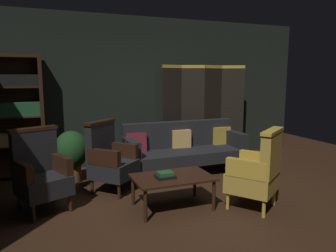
{
  "coord_description": "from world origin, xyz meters",
  "views": [
    {
      "loc": [
        -1.72,
        -3.55,
        1.68
      ],
      "look_at": [
        0.0,
        0.8,
        0.95
      ],
      "focal_mm": 34.1,
      "sensor_mm": 36.0,
      "label": 1
    }
  ],
  "objects_px": {
    "armchair_gilt_accent": "(257,171)",
    "armchair_wing_right": "(41,172)",
    "coffee_table": "(173,180)",
    "potted_plant": "(71,153)",
    "bookshelf": "(15,114)",
    "armchair_wing_left": "(110,159)",
    "folding_screen": "(203,111)",
    "book_green_cloth": "(165,174)",
    "velvet_couch": "(183,147)",
    "book_black_cloth": "(165,177)"
  },
  "relations": [
    {
      "from": "armchair_gilt_accent",
      "to": "armchair_wing_right",
      "type": "xyz_separation_m",
      "value": [
        -2.56,
        0.96,
        0.0
      ]
    },
    {
      "from": "coffee_table",
      "to": "book_green_cloth",
      "type": "xyz_separation_m",
      "value": [
        -0.11,
        -0.03,
        0.1
      ]
    },
    {
      "from": "armchair_wing_right",
      "to": "potted_plant",
      "type": "bearing_deg",
      "value": 65.61
    },
    {
      "from": "bookshelf",
      "to": "armchair_wing_left",
      "type": "relative_size",
      "value": 1.97
    },
    {
      "from": "bookshelf",
      "to": "armchair_wing_right",
      "type": "xyz_separation_m",
      "value": [
        0.36,
        -1.58,
        -0.58
      ]
    },
    {
      "from": "bookshelf",
      "to": "coffee_table",
      "type": "height_order",
      "value": "bookshelf"
    },
    {
      "from": "book_black_cloth",
      "to": "book_green_cloth",
      "type": "distance_m",
      "value": 0.04
    },
    {
      "from": "book_green_cloth",
      "to": "velvet_couch",
      "type": "bearing_deg",
      "value": 57.95
    },
    {
      "from": "bookshelf",
      "to": "armchair_wing_right",
      "type": "distance_m",
      "value": 1.72
    },
    {
      "from": "bookshelf",
      "to": "velvet_couch",
      "type": "relative_size",
      "value": 0.97
    },
    {
      "from": "folding_screen",
      "to": "velvet_couch",
      "type": "height_order",
      "value": "folding_screen"
    },
    {
      "from": "coffee_table",
      "to": "potted_plant",
      "type": "bearing_deg",
      "value": 125.46
    },
    {
      "from": "coffee_table",
      "to": "armchair_wing_left",
      "type": "relative_size",
      "value": 0.96
    },
    {
      "from": "bookshelf",
      "to": "book_black_cloth",
      "type": "bearing_deg",
      "value": -49.95
    },
    {
      "from": "bookshelf",
      "to": "armchair_wing_left",
      "type": "xyz_separation_m",
      "value": [
        1.31,
        -1.22,
        -0.58
      ]
    },
    {
      "from": "potted_plant",
      "to": "book_black_cloth",
      "type": "bearing_deg",
      "value": -57.8
    },
    {
      "from": "folding_screen",
      "to": "book_green_cloth",
      "type": "bearing_deg",
      "value": -127.68
    },
    {
      "from": "coffee_table",
      "to": "book_black_cloth",
      "type": "relative_size",
      "value": 4.26
    },
    {
      "from": "armchair_gilt_accent",
      "to": "armchair_wing_right",
      "type": "distance_m",
      "value": 2.73
    },
    {
      "from": "folding_screen",
      "to": "armchair_gilt_accent",
      "type": "height_order",
      "value": "folding_screen"
    },
    {
      "from": "folding_screen",
      "to": "armchair_gilt_accent",
      "type": "bearing_deg",
      "value": -101.57
    },
    {
      "from": "coffee_table",
      "to": "potted_plant",
      "type": "height_order",
      "value": "potted_plant"
    },
    {
      "from": "folding_screen",
      "to": "bookshelf",
      "type": "distance_m",
      "value": 3.43
    },
    {
      "from": "folding_screen",
      "to": "armchair_wing_right",
      "type": "bearing_deg",
      "value": -153.78
    },
    {
      "from": "potted_plant",
      "to": "book_black_cloth",
      "type": "height_order",
      "value": "potted_plant"
    },
    {
      "from": "book_black_cloth",
      "to": "armchair_gilt_accent",
      "type": "bearing_deg",
      "value": -18.75
    },
    {
      "from": "coffee_table",
      "to": "armchair_wing_left",
      "type": "xyz_separation_m",
      "value": [
        -0.62,
        0.91,
        0.12
      ]
    },
    {
      "from": "armchair_gilt_accent",
      "to": "potted_plant",
      "type": "xyz_separation_m",
      "value": [
        -2.1,
        1.96,
        -0.01
      ]
    },
    {
      "from": "velvet_couch",
      "to": "book_green_cloth",
      "type": "xyz_separation_m",
      "value": [
        -0.89,
        -1.42,
        0.02
      ]
    },
    {
      "from": "armchair_wing_right",
      "to": "potted_plant",
      "type": "xyz_separation_m",
      "value": [
        0.45,
        1.0,
        -0.01
      ]
    },
    {
      "from": "coffee_table",
      "to": "potted_plant",
      "type": "xyz_separation_m",
      "value": [
        -1.11,
        1.55,
        0.1
      ]
    },
    {
      "from": "folding_screen",
      "to": "armchair_wing_left",
      "type": "xyz_separation_m",
      "value": [
        -2.12,
        -1.15,
        -0.5
      ]
    },
    {
      "from": "book_black_cloth",
      "to": "folding_screen",
      "type": "bearing_deg",
      "value": 52.32
    },
    {
      "from": "coffee_table",
      "to": "book_black_cloth",
      "type": "xyz_separation_m",
      "value": [
        -0.11,
        -0.03,
        0.06
      ]
    },
    {
      "from": "armchair_wing_left",
      "to": "coffee_table",
      "type": "bearing_deg",
      "value": -55.87
    },
    {
      "from": "velvet_couch",
      "to": "book_black_cloth",
      "type": "xyz_separation_m",
      "value": [
        -0.89,
        -1.42,
        -0.02
      ]
    },
    {
      "from": "armchair_gilt_accent",
      "to": "armchair_wing_right",
      "type": "height_order",
      "value": "same"
    },
    {
      "from": "folding_screen",
      "to": "book_black_cloth",
      "type": "relative_size",
      "value": 8.09
    },
    {
      "from": "velvet_couch",
      "to": "book_black_cloth",
      "type": "height_order",
      "value": "velvet_couch"
    },
    {
      "from": "bookshelf",
      "to": "armchair_gilt_accent",
      "type": "height_order",
      "value": "bookshelf"
    },
    {
      "from": "potted_plant",
      "to": "book_green_cloth",
      "type": "distance_m",
      "value": 1.87
    },
    {
      "from": "armchair_wing_right",
      "to": "book_green_cloth",
      "type": "xyz_separation_m",
      "value": [
        1.45,
        -0.58,
        -0.01
      ]
    },
    {
      "from": "bookshelf",
      "to": "potted_plant",
      "type": "relative_size",
      "value": 2.48
    },
    {
      "from": "book_black_cloth",
      "to": "armchair_wing_right",
      "type": "bearing_deg",
      "value": 158.24
    },
    {
      "from": "potted_plant",
      "to": "book_black_cloth",
      "type": "distance_m",
      "value": 1.87
    },
    {
      "from": "coffee_table",
      "to": "armchair_wing_right",
      "type": "height_order",
      "value": "armchair_wing_right"
    },
    {
      "from": "bookshelf",
      "to": "armchair_gilt_accent",
      "type": "bearing_deg",
      "value": -40.93
    },
    {
      "from": "bookshelf",
      "to": "velvet_couch",
      "type": "height_order",
      "value": "bookshelf"
    },
    {
      "from": "bookshelf",
      "to": "velvet_couch",
      "type": "distance_m",
      "value": 2.87
    },
    {
      "from": "bookshelf",
      "to": "coffee_table",
      "type": "distance_m",
      "value": 2.95
    }
  ]
}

